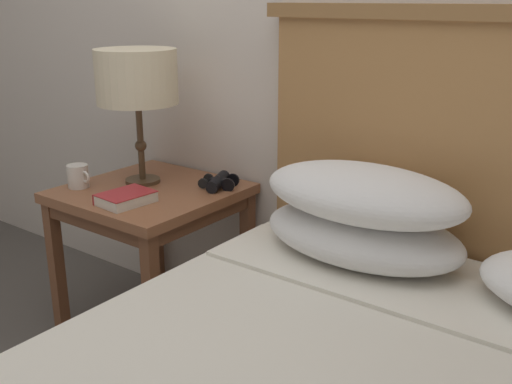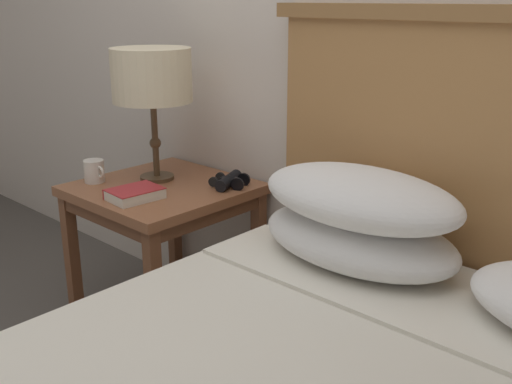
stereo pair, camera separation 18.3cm
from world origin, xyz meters
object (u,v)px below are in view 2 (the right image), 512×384
Objects in this scene: nightstand at (163,205)px; table_lamp at (152,78)px; binoculars_pair at (229,181)px; coffee_mug at (94,171)px; book_on_nightstand at (135,194)px.

table_lamp reaches higher than nightstand.
binoculars_pair is 1.59× the size of coffee_mug.
binoculars_pair is (0.14, 0.32, 0.00)m from book_on_nightstand.
coffee_mug is (-0.14, -0.18, -0.35)m from table_lamp.
book_on_nightstand reaches higher than nightstand.
nightstand is at bearing 108.87° from book_on_nightstand.
binoculars_pair reaches higher than nightstand.
nightstand is 1.19× the size of table_lamp.
coffee_mug is (-0.27, 0.02, 0.02)m from book_on_nightstand.
book_on_nightstand is at bearing -113.19° from binoculars_pair.
coffee_mug is at bearing -127.37° from table_lamp.
nightstand is 5.69× the size of coffee_mug.
table_lamp is at bearing 123.30° from book_on_nightstand.
coffee_mug is (-0.41, -0.31, 0.02)m from binoculars_pair.
coffee_mug is (-0.22, -0.15, 0.12)m from nightstand.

